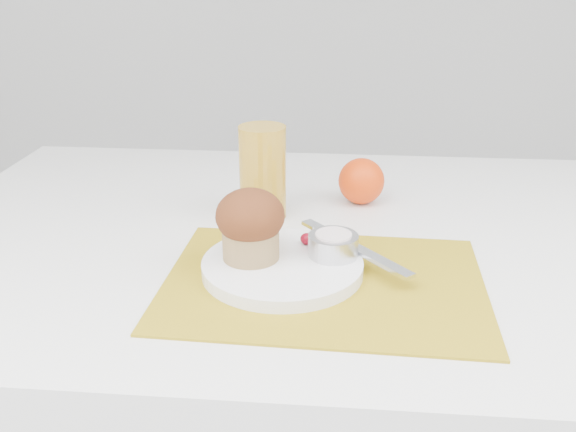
# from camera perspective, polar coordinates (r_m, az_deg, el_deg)

# --- Properties ---
(table) EXTENTS (1.20, 0.80, 0.75)m
(table) POSITION_cam_1_polar(r_m,az_deg,el_deg) (1.17, 1.58, -18.36)
(table) COLOR white
(table) RESTS_ON ground
(placemat) EXTENTS (0.41, 0.31, 0.00)m
(placemat) POSITION_cam_1_polar(r_m,az_deg,el_deg) (0.82, 3.20, -5.92)
(placemat) COLOR #AA8B17
(placemat) RESTS_ON table
(plate) EXTENTS (0.24, 0.24, 0.02)m
(plate) POSITION_cam_1_polar(r_m,az_deg,el_deg) (0.84, -0.50, -4.51)
(plate) COLOR white
(plate) RESTS_ON placemat
(ramekin) EXTENTS (0.07, 0.07, 0.03)m
(ramekin) POSITION_cam_1_polar(r_m,az_deg,el_deg) (0.84, 4.05, -2.60)
(ramekin) COLOR #BABABE
(ramekin) RESTS_ON plate
(cream) EXTENTS (0.06, 0.06, 0.01)m
(cream) POSITION_cam_1_polar(r_m,az_deg,el_deg) (0.84, 4.07, -1.73)
(cream) COLOR silver
(cream) RESTS_ON ramekin
(raspberry_near) EXTENTS (0.02, 0.02, 0.02)m
(raspberry_near) POSITION_cam_1_polar(r_m,az_deg,el_deg) (0.88, 1.66, -2.03)
(raspberry_near) COLOR #5A020E
(raspberry_near) RESTS_ON plate
(raspberry_far) EXTENTS (0.02, 0.02, 0.02)m
(raspberry_far) POSITION_cam_1_polar(r_m,az_deg,el_deg) (0.86, 2.37, -2.41)
(raspberry_far) COLOR #5E0212
(raspberry_far) RESTS_ON plate
(butter_knife) EXTENTS (0.15, 0.17, 0.01)m
(butter_knife) POSITION_cam_1_polar(r_m,az_deg,el_deg) (0.87, 5.86, -2.75)
(butter_knife) COLOR silver
(butter_knife) RESTS_ON plate
(orange) EXTENTS (0.08, 0.08, 0.08)m
(orange) POSITION_cam_1_polar(r_m,az_deg,el_deg) (1.07, 6.54, 3.11)
(orange) COLOR #F14108
(orange) RESTS_ON table
(juice_glass) EXTENTS (0.09, 0.09, 0.15)m
(juice_glass) POSITION_cam_1_polar(r_m,az_deg,el_deg) (1.00, -2.26, 3.90)
(juice_glass) COLOR gold
(juice_glass) RESTS_ON table
(muffin) EXTENTS (0.09, 0.09, 0.09)m
(muffin) POSITION_cam_1_polar(r_m,az_deg,el_deg) (0.82, -3.37, -0.68)
(muffin) COLOR #A1804E
(muffin) RESTS_ON plate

